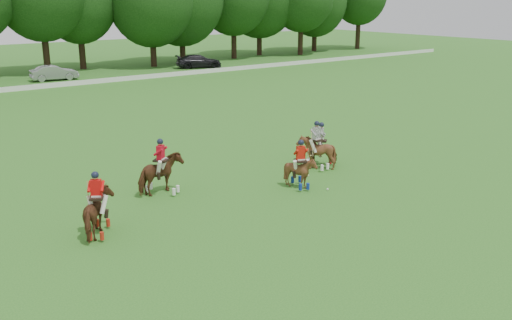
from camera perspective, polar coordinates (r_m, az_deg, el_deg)
ground at (r=20.67m, az=4.68°, el=-6.83°), size 180.00×180.00×0.00m
boundary_rail at (r=54.19m, az=-23.40°, el=6.52°), size 120.00×0.10×0.44m
car_mid at (r=59.87m, az=-19.54°, el=8.21°), size 4.61×1.99×1.48m
car_right at (r=66.85m, az=-5.75°, el=9.80°), size 5.60×3.69×1.51m
polo_red_a at (r=20.47m, az=-15.51°, el=-5.10°), size 1.77×2.07×2.32m
polo_red_b at (r=24.12m, az=-9.42°, el=-1.41°), size 2.21×2.15×2.39m
polo_red_c at (r=24.65m, az=4.46°, el=-1.12°), size 1.54×1.62×2.15m
polo_stripe_a at (r=28.28m, az=6.49°, el=1.06°), size 1.62×1.70×2.10m
polo_stripe_b at (r=27.43m, az=6.02°, el=0.83°), size 1.41×1.57×2.34m
polo_ball at (r=24.68m, az=7.17°, el=-2.91°), size 0.09×0.09×0.09m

